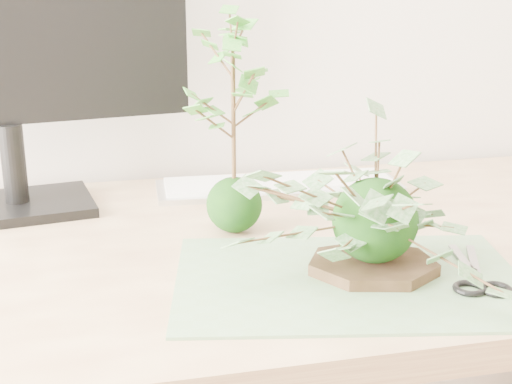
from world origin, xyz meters
TOP-DOWN VIEW (x-y plane):
  - desk at (0.02, 1.23)m, footprint 1.60×0.70m
  - cutting_mat at (0.10, 1.06)m, footprint 0.48×0.37m
  - stone_dish at (0.14, 1.07)m, footprint 0.21×0.21m
  - ivy_kokedama at (0.14, 1.07)m, footprint 0.33×0.33m
  - maple_kokedama at (-0.00, 1.27)m, footprint 0.19×0.19m
  - keyboard at (0.12, 1.46)m, footprint 0.44×0.15m
  - monitor at (-0.33, 1.45)m, footprint 0.58×0.20m
  - scissors at (0.26, 1.00)m, footprint 0.08×0.17m

SIDE VIEW (x-z plane):
  - desk at x=0.02m, z-range 0.28..1.02m
  - cutting_mat at x=0.10m, z-range 0.74..0.74m
  - scissors at x=0.26m, z-range 0.74..0.75m
  - keyboard at x=0.12m, z-range 0.74..0.76m
  - stone_dish at x=0.14m, z-range 0.74..0.76m
  - ivy_kokedama at x=0.14m, z-range 0.76..0.97m
  - maple_kokedama at x=0.00m, z-range 0.81..1.16m
  - monitor at x=-0.33m, z-range 0.78..1.29m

